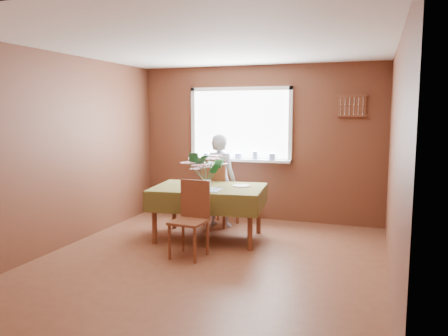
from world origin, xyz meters
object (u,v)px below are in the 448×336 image
(dining_table, at_px, (209,193))
(flower_bouquet, at_px, (207,168))
(seated_woman, at_px, (220,180))
(chair_near, at_px, (192,215))
(chair_far, at_px, (218,190))

(dining_table, xyz_separation_m, flower_bouquet, (0.05, -0.19, 0.38))
(seated_woman, bearing_deg, chair_near, 102.84)
(dining_table, height_order, seated_woman, seated_woman)
(seated_woman, bearing_deg, flower_bouquet, 105.54)
(chair_far, bearing_deg, flower_bouquet, 115.67)
(dining_table, relative_size, flower_bouquet, 3.12)
(flower_bouquet, bearing_deg, chair_near, -88.69)
(chair_far, height_order, chair_near, chair_far)
(flower_bouquet, bearing_deg, dining_table, 104.23)
(chair_far, xyz_separation_m, seated_woman, (0.03, 0.01, 0.15))
(dining_table, distance_m, seated_woman, 0.70)
(dining_table, bearing_deg, flower_bouquet, -82.57)
(seated_woman, bearing_deg, dining_table, 103.88)
(chair_near, bearing_deg, seated_woman, 99.92)
(chair_near, distance_m, seated_woman, 1.45)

